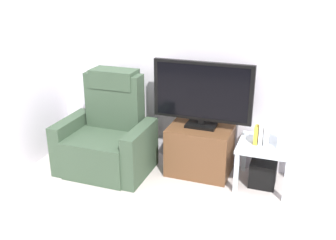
# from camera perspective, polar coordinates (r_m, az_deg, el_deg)

# --- Properties ---
(ground_plane) EXTENTS (6.40, 6.40, 0.00)m
(ground_plane) POSITION_cam_1_polar(r_m,az_deg,el_deg) (3.66, 1.26, -13.52)
(ground_plane) COLOR #BCB2AD
(wall_back) EXTENTS (6.40, 0.06, 2.60)m
(wall_back) POSITION_cam_1_polar(r_m,az_deg,el_deg) (4.17, 6.46, 10.24)
(wall_back) COLOR silver
(wall_back) RESTS_ON ground
(tv_stand) EXTENTS (0.67, 0.48, 0.53)m
(tv_stand) POSITION_cam_1_polar(r_m,az_deg,el_deg) (4.21, 4.72, -4.41)
(tv_stand) COLOR brown
(tv_stand) RESTS_ON ground
(television) EXTENTS (1.05, 0.20, 0.70)m
(television) POSITION_cam_1_polar(r_m,az_deg,el_deg) (4.00, 5.06, 3.94)
(television) COLOR black
(television) RESTS_ON tv_stand
(recliner_armchair) EXTENTS (0.98, 0.78, 1.08)m
(recliner_armchair) POSITION_cam_1_polar(r_m,az_deg,el_deg) (4.31, -8.87, -2.46)
(recliner_armchair) COLOR #384C38
(recliner_armchair) RESTS_ON ground
(side_table) EXTENTS (0.54, 0.54, 0.46)m
(side_table) POSITION_cam_1_polar(r_m,az_deg,el_deg) (4.02, 14.15, -4.39)
(side_table) COLOR silver
(side_table) RESTS_ON ground
(subwoofer_box) EXTENTS (0.26, 0.26, 0.26)m
(subwoofer_box) POSITION_cam_1_polar(r_m,az_deg,el_deg) (4.14, 13.83, -7.64)
(subwoofer_box) COLOR black
(subwoofer_box) RESTS_ON ground
(book_leftmost) EXTENTS (0.04, 0.11, 0.18)m
(book_leftmost) POSITION_cam_1_polar(r_m,az_deg,el_deg) (3.94, 12.89, -2.15)
(book_leftmost) COLOR gold
(book_leftmost) RESTS_ON side_table
(book_middle) EXTENTS (0.04, 0.11, 0.24)m
(book_middle) POSITION_cam_1_polar(r_m,az_deg,el_deg) (3.93, 13.60, -1.86)
(book_middle) COLOR white
(book_middle) RESTS_ON side_table
(book_rightmost) EXTENTS (0.04, 0.10, 0.22)m
(book_rightmost) POSITION_cam_1_polar(r_m,az_deg,el_deg) (3.93, 14.40, -2.11)
(book_rightmost) COLOR white
(book_rightmost) RESTS_ON side_table
(game_console) EXTENTS (0.07, 0.20, 0.22)m
(game_console) POSITION_cam_1_polar(r_m,az_deg,el_deg) (3.95, 16.49, -2.16)
(game_console) COLOR white
(game_console) RESTS_ON side_table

